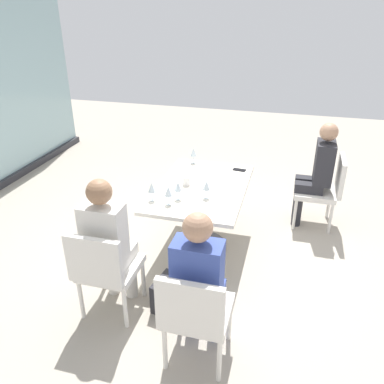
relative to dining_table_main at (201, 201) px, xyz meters
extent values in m
plane|color=#A89E8E|center=(0.00, 0.00, -0.56)|extent=(12.00, 12.00, 0.00)
cube|color=silver|center=(0.00, 0.00, 0.15)|extent=(1.39, 0.91, 0.04)
cylinder|color=#4C4C51|center=(0.00, 0.00, -0.21)|extent=(0.14, 0.14, 0.69)
cylinder|color=#4C4C51|center=(0.00, 0.00, -0.55)|extent=(0.56, 0.56, 0.02)
cube|color=silver|center=(-1.13, 0.51, -0.14)|extent=(0.46, 0.46, 0.06)
cube|color=silver|center=(-1.38, 0.51, 0.10)|extent=(0.05, 0.46, 0.42)
cylinder|color=silver|center=(-0.93, 0.31, -0.36)|extent=(0.04, 0.04, 0.39)
cylinder|color=silver|center=(-0.93, 0.71, -0.36)|extent=(0.04, 0.04, 0.39)
cylinder|color=silver|center=(-1.33, 0.31, -0.36)|extent=(0.04, 0.04, 0.39)
cylinder|color=silver|center=(-1.33, 0.71, -0.36)|extent=(0.04, 0.04, 0.39)
cube|color=silver|center=(0.83, -1.18, -0.14)|extent=(0.46, 0.46, 0.06)
cube|color=silver|center=(0.83, -1.43, 0.10)|extent=(0.46, 0.05, 0.42)
cylinder|color=silver|center=(1.03, -0.98, -0.36)|extent=(0.04, 0.04, 0.39)
cylinder|color=silver|center=(0.63, -0.98, -0.36)|extent=(0.04, 0.04, 0.39)
cylinder|color=silver|center=(1.03, -1.38, -0.36)|extent=(0.04, 0.04, 0.39)
cylinder|color=silver|center=(0.63, -1.38, -0.36)|extent=(0.04, 0.04, 0.39)
cube|color=silver|center=(-1.43, -0.34, -0.14)|extent=(0.46, 0.46, 0.06)
cube|color=silver|center=(-1.68, -0.34, 0.10)|extent=(0.05, 0.46, 0.42)
cylinder|color=silver|center=(-1.23, -0.54, -0.36)|extent=(0.04, 0.04, 0.39)
cylinder|color=silver|center=(-1.23, -0.14, -0.36)|extent=(0.04, 0.04, 0.39)
cylinder|color=silver|center=(-1.63, -0.54, -0.36)|extent=(0.04, 0.04, 0.39)
cylinder|color=silver|center=(-1.63, -0.14, -0.36)|extent=(0.04, 0.04, 0.39)
cylinder|color=silver|center=(-0.95, 0.42, -0.33)|extent=(0.11, 0.11, 0.45)
cube|color=silver|center=(-1.05, 0.42, -0.05)|extent=(0.32, 0.13, 0.11)
cylinder|color=silver|center=(-0.95, 0.60, -0.33)|extent=(0.11, 0.11, 0.45)
cube|color=silver|center=(-1.05, 0.60, -0.05)|extent=(0.32, 0.13, 0.11)
cube|color=silver|center=(-1.18, 0.51, 0.24)|extent=(0.20, 0.34, 0.48)
sphere|color=#936B4C|center=(-1.18, 0.51, 0.60)|extent=(0.20, 0.20, 0.20)
cylinder|color=#28282D|center=(0.92, -1.00, -0.33)|extent=(0.11, 0.11, 0.45)
cube|color=#28282D|center=(0.92, -1.10, -0.05)|extent=(0.13, 0.32, 0.11)
cylinder|color=#28282D|center=(0.74, -1.00, -0.33)|extent=(0.11, 0.11, 0.45)
cube|color=#28282D|center=(0.74, -1.10, -0.05)|extent=(0.13, 0.32, 0.11)
cube|color=#28282D|center=(0.83, -1.23, 0.24)|extent=(0.34, 0.20, 0.48)
sphere|color=tan|center=(0.83, -1.23, 0.60)|extent=(0.20, 0.20, 0.20)
cylinder|color=#384C9E|center=(-1.25, -0.43, -0.33)|extent=(0.11, 0.11, 0.45)
cube|color=#384C9E|center=(-1.35, -0.43, -0.05)|extent=(0.32, 0.13, 0.11)
cylinder|color=#384C9E|center=(-1.25, -0.25, -0.33)|extent=(0.11, 0.11, 0.45)
cube|color=#384C9E|center=(-1.35, -0.25, -0.05)|extent=(0.32, 0.13, 0.11)
cube|color=#384C9E|center=(-1.48, -0.34, 0.24)|extent=(0.20, 0.34, 0.48)
sphere|color=tan|center=(-1.48, -0.34, 0.60)|extent=(0.20, 0.20, 0.20)
cylinder|color=silver|center=(0.60, 0.24, 0.17)|extent=(0.06, 0.06, 0.00)
cylinder|color=silver|center=(0.60, 0.24, 0.22)|extent=(0.01, 0.01, 0.08)
cone|color=silver|center=(0.60, 0.24, 0.31)|extent=(0.07, 0.07, 0.09)
cylinder|color=silver|center=(-0.46, 0.20, 0.17)|extent=(0.06, 0.06, 0.00)
cylinder|color=silver|center=(-0.46, 0.20, 0.22)|extent=(0.01, 0.01, 0.08)
cone|color=silver|center=(-0.46, 0.20, 0.31)|extent=(0.07, 0.07, 0.09)
cylinder|color=silver|center=(-0.34, 0.14, 0.17)|extent=(0.06, 0.06, 0.00)
cylinder|color=silver|center=(-0.34, 0.14, 0.22)|extent=(0.01, 0.01, 0.08)
cone|color=silver|center=(-0.34, 0.14, 0.31)|extent=(0.07, 0.07, 0.09)
cylinder|color=silver|center=(-0.43, 0.38, 0.17)|extent=(0.06, 0.06, 0.00)
cylinder|color=silver|center=(-0.43, 0.38, 0.22)|extent=(0.01, 0.01, 0.08)
cone|color=silver|center=(-0.43, 0.38, 0.31)|extent=(0.07, 0.07, 0.09)
cylinder|color=silver|center=(-0.25, -0.11, 0.17)|extent=(0.06, 0.06, 0.00)
cylinder|color=silver|center=(-0.25, -0.11, 0.22)|extent=(0.01, 0.01, 0.08)
cone|color=silver|center=(-0.25, -0.11, 0.31)|extent=(0.07, 0.07, 0.09)
cylinder|color=white|center=(-0.01, 0.16, 0.22)|extent=(0.08, 0.08, 0.09)
cube|color=black|center=(0.52, -0.31, 0.18)|extent=(0.09, 0.15, 0.01)
cube|color=#232328|center=(-1.00, 0.06, -0.42)|extent=(0.32, 0.21, 0.28)
camera|label=1|loc=(-3.53, -0.85, 1.89)|focal=36.42mm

